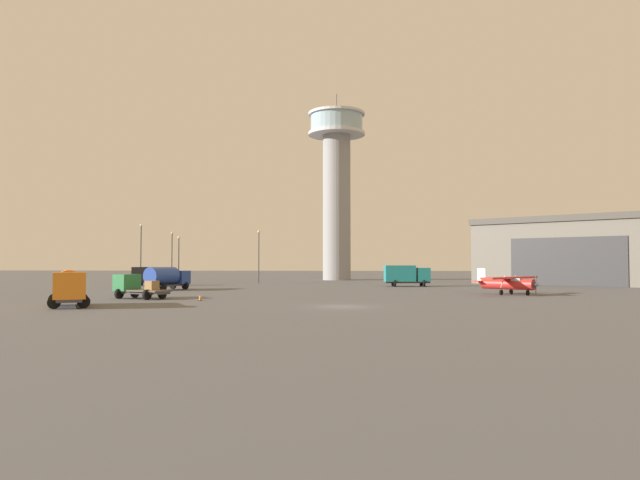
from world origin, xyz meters
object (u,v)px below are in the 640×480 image
light_post_west (179,255)px  light_post_north (141,249)px  truck_box_black (151,275)px  light_post_east (172,252)px  control_tower (337,177)px  truck_flatbed_green (135,287)px  truck_fuel_tanker_orange (69,286)px  truck_box_teal (406,275)px  traffic_cone_near_left (200,298)px  truck_fuel_tanker_blue (167,277)px  light_post_centre (259,252)px  airplane_red (507,283)px

light_post_west → light_post_north: (-6.84, 0.95, 1.11)m
truck_box_black → light_post_north: light_post_north is taller
light_post_east → control_tower: bearing=33.2°
control_tower → truck_flatbed_green: bearing=-105.4°
control_tower → truck_fuel_tanker_orange: size_ratio=5.87×
truck_box_teal → traffic_cone_near_left: size_ratio=11.96×
light_post_west → light_post_east: 6.82m
truck_box_black → truck_flatbed_green: truck_box_black is taller
control_tower → traffic_cone_near_left: bearing=-98.6°
truck_box_teal → light_post_east: bearing=156.8°
truck_fuel_tanker_orange → light_post_north: size_ratio=0.65×
truck_fuel_tanker_blue → light_post_west: (-5.01, 20.37, 3.12)m
light_post_east → truck_flatbed_green: bearing=-75.8°
truck_flatbed_green → traffic_cone_near_left: size_ratio=10.79×
truck_box_teal → traffic_cone_near_left: truck_box_teal is taller
light_post_east → light_post_north: 6.26m
truck_flatbed_green → light_post_east: 45.55m
truck_fuel_tanker_orange → light_post_east: 55.67m
truck_flatbed_green → traffic_cone_near_left: bearing=-174.9°
light_post_west → traffic_cone_near_left: light_post_west is taller
truck_box_teal → light_post_north: 44.62m
truck_fuel_tanker_orange → traffic_cone_near_left: size_ratio=11.40×
light_post_north → traffic_cone_near_left: (22.08, -41.46, -5.61)m
control_tower → truck_box_black: bearing=-131.8°
light_post_east → light_post_centre: 15.56m
truck_box_black → truck_fuel_tanker_blue: (7.39, -14.19, 0.01)m
control_tower → light_post_east: 37.37m
light_post_north → traffic_cone_near_left: bearing=-62.0°
control_tower → light_post_east: (-28.31, -18.53, -15.88)m
truck_box_teal → light_post_centre: (-24.58, 12.43, 3.68)m
truck_box_teal → light_post_north: bearing=164.5°
airplane_red → truck_flatbed_green: size_ratio=1.32×
truck_fuel_tanker_blue → traffic_cone_near_left: bearing=-129.5°
airplane_red → truck_fuel_tanker_orange: 44.80m
truck_box_black → traffic_cone_near_left: truck_box_black is taller
light_post_west → light_post_centre: (12.37, 5.86, 0.66)m
light_post_north → light_post_centre: light_post_north is taller
airplane_red → truck_box_black: bearing=-161.3°
airplane_red → truck_fuel_tanker_blue: truck_fuel_tanker_blue is taller
light_post_centre → light_post_east: bearing=179.5°
light_post_north → light_post_centre: (19.21, 4.91, -0.45)m
truck_flatbed_green → light_post_centre: 44.25m
light_post_centre → traffic_cone_near_left: size_ratio=16.01×
truck_box_teal → truck_box_black: bearing=173.6°
traffic_cone_near_left → truck_box_teal: bearing=57.4°
airplane_red → truck_fuel_tanker_orange: size_ratio=1.25×
light_post_west → light_post_east: light_post_east is taller
truck_fuel_tanker_blue → light_post_north: 24.76m
control_tower → light_post_west: (-25.12, -24.54, -16.44)m
light_post_centre → light_post_west: bearing=-154.6°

